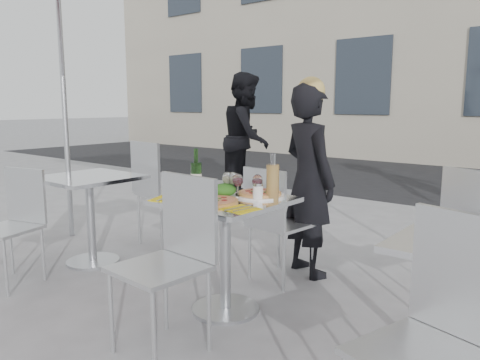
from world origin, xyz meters
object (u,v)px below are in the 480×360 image
Objects in this scene: side_chair_rnear at (445,326)px; sugar_shaker at (258,192)px; side_table_left at (90,201)px; wine_bottle at (196,175)px; chair_far at (274,215)px; pizza_far at (260,194)px; wineglass_white_b at (233,180)px; napkin_left at (167,199)px; pizza_near at (210,201)px; pedestrian_a at (247,138)px; wineglass_red_b at (257,182)px; carafe at (273,181)px; woman_diner at (309,181)px; wineglass_red_a at (238,181)px; napkin_right at (241,209)px; chair_near at (173,248)px; side_chair_lnear at (16,216)px; side_chair_lfar at (157,185)px; salad_plate at (225,191)px; main_table at (225,231)px; wineglass_white_a at (227,179)px.

sugar_shaker is at bearing 170.56° from side_chair_rnear.
wine_bottle is (1.19, 0.06, 0.32)m from side_table_left.
chair_far is 0.50m from pizza_far.
wineglass_white_b is 0.68× the size of napkin_left.
pedestrian_a is at bearing 124.84° from pizza_near.
wineglass_red_b reaches higher than napkin_left.
pizza_far is 1.10× the size of carafe.
side_chair_rnear is 1.45m from carafe.
woman_diner is 0.87m from sugar_shaker.
pizza_near is at bearing -108.58° from pizza_far.
chair_far is 0.90m from napkin_left.
pizza_near is 0.30m from sugar_shaker.
side_chair_rnear is 6.07× the size of wineglass_white_b.
napkin_left is at bearing -174.47° from pedestrian_a.
side_table_left is 2.18× the size of pizza_near.
side_table_left is at bearing -173.14° from pizza_far.
chair_far is at bearing 99.92° from wineglass_red_a.
wineglass_white_b is (0.03, -0.51, 0.34)m from chair_far.
chair_far is 0.87m from napkin_right.
sugar_shaker is at bearing -58.71° from pizza_far.
wineglass_red_a is at bearing -153.42° from carafe.
chair_near is 4.72× the size of napkin_right.
side_chair_lnear reaches higher than pizza_near.
side_chair_rnear reaches higher than pizza_far.
woman_diner is at bearing 54.31° from napkin_left.
side_chair_lfar is at bearing 144.88° from chair_near.
salad_plate is at bearing 175.53° from side_chair_rnear.
chair_far is (-0.04, 0.60, -0.02)m from main_table.
side_table_left is 2.35× the size of pizza_far.
sugar_shaker reaches higher than pizza_near.
side_chair_rnear is at bearing -9.09° from napkin_right.
chair_far is 2.99× the size of wine_bottle.
side_chair_rnear is at bearing -18.37° from wine_bottle.
pedestrian_a reaches higher than side_table_left.
carafe is (0.24, 0.32, 0.11)m from pizza_near.
pizza_far is at bearing 26.81° from napkin_left.
sugar_shaker is at bearing 3.04° from side_table_left.
pizza_near is at bearing -33.28° from wine_bottle.
pedestrian_a is (-3.59, 3.42, 0.32)m from side_chair_rnear.
chair_far is 5.59× the size of wineglass_white_a.
pizza_far is (0.13, 0.20, 0.23)m from main_table.
chair_near reaches higher than sugar_shaker.
main_table is 0.34m from sugar_shaker.
side_chair_lnear is at bearing -156.21° from wineglass_white_b.
sugar_shaker is at bearing 53.06° from pizza_near.
chair_far reaches higher than main_table.
pizza_near is at bearing -76.25° from wineglass_white_a.
pizza_far is 2.02× the size of wineglass_white_a.
wineglass_white_b is at bearing 95.13° from pizza_near.
pedestrian_a is (-2.10, 2.89, 0.35)m from main_table.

